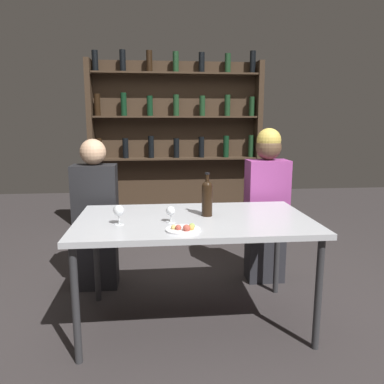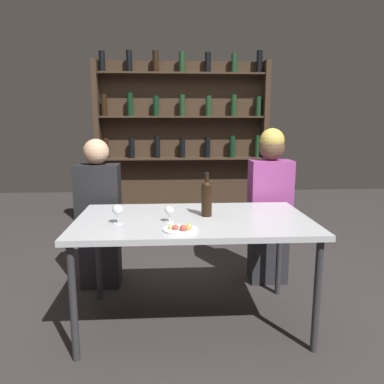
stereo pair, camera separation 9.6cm
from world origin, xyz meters
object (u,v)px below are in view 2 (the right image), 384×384
Objects in this scene: seated_person_left at (99,217)px; wine_glass_1 at (169,211)px; food_plate_0 at (181,229)px; seated_person_right at (269,207)px; wine_bottle at (207,197)px; wine_glass_0 at (117,210)px.

wine_glass_1 is at bearing -51.89° from seated_person_left.
seated_person_right is at bearing 50.33° from food_plate_0.
wine_glass_0 is at bearing -164.40° from wine_bottle.
seated_person_right is (0.85, 0.75, -0.15)m from wine_glass_1.
food_plate_0 is at bearing -118.48° from wine_bottle.
wine_glass_0 is 1.18× the size of wine_glass_1.
seated_person_left is (-0.84, 0.61, -0.29)m from wine_bottle.
wine_glass_1 is 0.22m from food_plate_0.
wine_glass_1 is at bearing 108.64° from food_plate_0.
wine_bottle is 0.30m from wine_glass_1.
wine_glass_1 reaches higher than food_plate_0.
seated_person_left reaches higher than wine_glass_0.
wine_glass_1 is at bearing 3.65° from wine_glass_0.
wine_glass_1 is 0.08× the size of seated_person_right.
wine_bottle is 1.44× the size of food_plate_0.
wine_glass_0 is 0.60× the size of food_plate_0.
seated_person_right reaches higher than food_plate_0.
wine_glass_0 is 0.84m from seated_person_left.
seated_person_left is (-0.65, 0.95, -0.17)m from food_plate_0.
wine_bottle is 0.88m from seated_person_right.
wine_glass_1 is at bearing -138.80° from seated_person_right.
seated_person_left reaches higher than food_plate_0.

